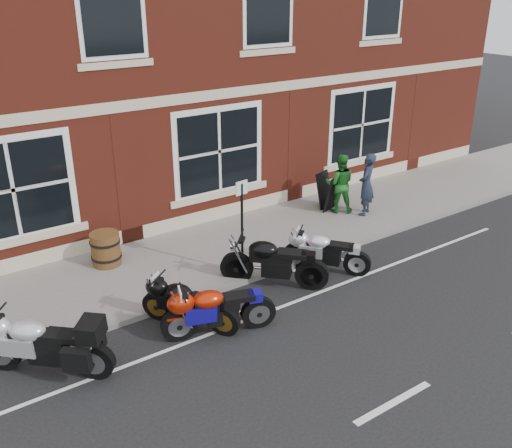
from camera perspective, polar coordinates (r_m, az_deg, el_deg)
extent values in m
plane|color=black|center=(11.17, 2.08, -9.14)|extent=(80.00, 80.00, 0.00)
cube|color=slate|center=(13.34, -5.65, -3.18)|extent=(30.00, 3.00, 0.12)
cube|color=slate|center=(12.14, -1.94, -5.94)|extent=(30.00, 0.16, 0.12)
cylinder|color=black|center=(10.51, -24.08, -11.46)|extent=(0.62, 0.59, 0.71)
cylinder|color=black|center=(9.80, -15.85, -12.85)|extent=(0.62, 0.59, 0.71)
cube|color=black|center=(9.95, -20.71, -10.33)|extent=(0.83, 0.80, 0.24)
ellipsoid|color=#B5B5BA|center=(9.95, -21.67, -9.55)|extent=(0.73, 0.72, 0.36)
cube|color=black|center=(9.70, -18.44, -10.26)|extent=(0.64, 0.63, 0.11)
cylinder|color=black|center=(10.42, -7.74, -9.88)|extent=(0.66, 0.33, 0.65)
cylinder|color=black|center=(10.68, 0.18, -8.74)|extent=(0.66, 0.33, 0.65)
cube|color=black|center=(10.33, -4.05, -7.75)|extent=(0.85, 0.49, 0.22)
ellipsoid|color=#A41E07|center=(10.24, -4.91, -7.28)|extent=(0.66, 0.53, 0.33)
cube|color=black|center=(10.37, -1.86, -7.05)|extent=(0.61, 0.43, 0.10)
cylinder|color=black|center=(11.06, -9.71, -7.98)|extent=(0.44, 0.58, 0.61)
cylinder|color=black|center=(10.49, -3.14, -9.56)|extent=(0.44, 0.58, 0.61)
cube|color=black|center=(10.61, -6.83, -7.23)|extent=(0.61, 0.76, 0.21)
ellipsoid|color=black|center=(10.62, -7.54, -6.54)|extent=(0.58, 0.63, 0.30)
cube|color=black|center=(10.41, -4.99, -7.29)|extent=(0.50, 0.57, 0.10)
cylinder|color=black|center=(12.82, 4.07, -3.08)|extent=(0.47, 0.55, 0.60)
cylinder|color=black|center=(12.63, 10.09, -3.85)|extent=(0.47, 0.55, 0.60)
cube|color=black|center=(12.57, 6.92, -2.15)|extent=(0.64, 0.73, 0.21)
ellipsoid|color=silver|center=(12.55, 6.31, -1.60)|extent=(0.59, 0.62, 0.30)
cube|color=black|center=(12.49, 8.62, -2.04)|extent=(0.51, 0.56, 0.09)
cylinder|color=black|center=(12.17, -1.90, -4.29)|extent=(0.59, 0.61, 0.71)
cylinder|color=black|center=(11.95, 5.63, -4.96)|extent=(0.59, 0.61, 0.71)
cube|color=black|center=(11.87, 1.59, -3.01)|extent=(0.80, 0.82, 0.24)
ellipsoid|color=black|center=(11.83, 0.81, -2.37)|extent=(0.71, 0.72, 0.35)
cube|color=black|center=(11.77, 3.71, -2.81)|extent=(0.63, 0.64, 0.11)
imported|color=#1C2333|center=(15.44, 10.99, 3.92)|extent=(0.74, 0.67, 1.69)
imported|color=#1B601F|center=(15.51, 8.37, 4.04)|extent=(0.99, 0.96, 1.61)
cylinder|color=#493613|center=(13.05, -14.80, -2.42)|extent=(0.64, 0.64, 0.75)
cylinder|color=black|center=(13.13, -14.72, -3.12)|extent=(0.67, 0.67, 0.05)
cylinder|color=black|center=(12.97, -14.88, -1.70)|extent=(0.67, 0.67, 0.05)
cylinder|color=black|center=(11.98, -1.40, -0.55)|extent=(0.06, 0.06, 2.04)
cube|color=silver|center=(11.64, -1.45, 3.63)|extent=(0.30, 0.05, 0.30)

